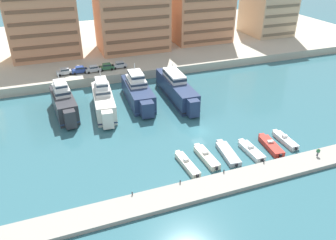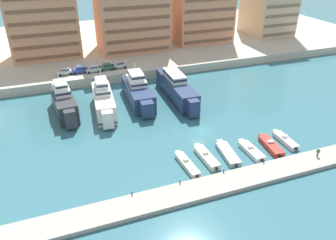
{
  "view_description": "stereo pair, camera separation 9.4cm",
  "coord_description": "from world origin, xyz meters",
  "px_view_note": "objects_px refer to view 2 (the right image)",
  "views": [
    {
      "loc": [
        -25.32,
        -50.57,
        33.52
      ],
      "look_at": [
        -5.72,
        2.26,
        2.5
      ],
      "focal_mm": 35.0,
      "sensor_mm": 36.0,
      "label": 1
    },
    {
      "loc": [
        -25.24,
        -50.61,
        33.52
      ],
      "look_at": [
        -5.72,
        2.26,
        2.5
      ],
      "focal_mm": 35.0,
      "sensor_mm": 36.0,
      "label": 2
    }
  ],
  "objects_px": {
    "motorboat_cream_far_left": "(187,164)",
    "motorboat_grey_mid_left": "(228,153)",
    "yacht_navy_center_left": "(177,88)",
    "motorboat_red_center": "(271,145)",
    "motorboat_white_center_left": "(251,150)",
    "pedestrian_near_edge": "(318,152)",
    "car_silver_far_left": "(65,71)",
    "car_blue_left": "(80,69)",
    "motorboat_white_center_right": "(285,140)",
    "car_silver_mid_left": "(93,69)",
    "car_green_center_left": "(107,66)",
    "car_silver_center": "(120,65)",
    "yacht_ivory_left": "(104,100)",
    "yacht_charcoal_far_left": "(64,103)",
    "motorboat_cream_left": "(206,157)",
    "yacht_navy_mid_left": "(138,91)"
  },
  "relations": [
    {
      "from": "motorboat_white_center_left",
      "to": "car_silver_center",
      "type": "xyz_separation_m",
      "value": [
        -13.4,
        45.38,
        2.85
      ]
    },
    {
      "from": "yacht_charcoal_far_left",
      "to": "motorboat_grey_mid_left",
      "type": "relative_size",
      "value": 1.98
    },
    {
      "from": "motorboat_grey_mid_left",
      "to": "motorboat_red_center",
      "type": "distance_m",
      "value": 8.61
    },
    {
      "from": "motorboat_cream_left",
      "to": "car_green_center_left",
      "type": "distance_m",
      "value": 45.09
    },
    {
      "from": "motorboat_white_center_right",
      "to": "car_silver_mid_left",
      "type": "xyz_separation_m",
      "value": [
        -28.66,
        43.92,
        2.83
      ]
    },
    {
      "from": "car_silver_center",
      "to": "pedestrian_near_edge",
      "type": "relative_size",
      "value": 2.68
    },
    {
      "from": "motorboat_cream_far_left",
      "to": "motorboat_grey_mid_left",
      "type": "relative_size",
      "value": 0.96
    },
    {
      "from": "motorboat_cream_left",
      "to": "car_green_center_left",
      "type": "bearing_deg",
      "value": 101.05
    },
    {
      "from": "motorboat_cream_left",
      "to": "yacht_navy_center_left",
      "type": "bearing_deg",
      "value": 80.08
    },
    {
      "from": "motorboat_grey_mid_left",
      "to": "motorboat_white_center_left",
      "type": "xyz_separation_m",
      "value": [
        4.34,
        -0.75,
        0.04
      ]
    },
    {
      "from": "motorboat_cream_far_left",
      "to": "car_silver_far_left",
      "type": "xyz_separation_m",
      "value": [
        -15.74,
        45.07,
        2.86
      ]
    },
    {
      "from": "motorboat_grey_mid_left",
      "to": "car_silver_far_left",
      "type": "xyz_separation_m",
      "value": [
        -23.78,
        44.6,
        2.89
      ]
    },
    {
      "from": "yacht_ivory_left",
      "to": "yacht_navy_center_left",
      "type": "bearing_deg",
      "value": 2.74
    },
    {
      "from": "yacht_navy_center_left",
      "to": "motorboat_red_center",
      "type": "distance_m",
      "value": 27.46
    },
    {
      "from": "yacht_ivory_left",
      "to": "car_silver_mid_left",
      "type": "relative_size",
      "value": 4.21
    },
    {
      "from": "motorboat_cream_left",
      "to": "yacht_ivory_left",
      "type": "bearing_deg",
      "value": 118.4
    },
    {
      "from": "motorboat_red_center",
      "to": "car_blue_left",
      "type": "distance_m",
      "value": 53.46
    },
    {
      "from": "motorboat_red_center",
      "to": "car_silver_mid_left",
      "type": "height_order",
      "value": "car_silver_mid_left"
    },
    {
      "from": "yacht_charcoal_far_left",
      "to": "car_silver_center",
      "type": "bearing_deg",
      "value": 47.94
    },
    {
      "from": "motorboat_cream_left",
      "to": "car_silver_far_left",
      "type": "height_order",
      "value": "car_silver_far_left"
    },
    {
      "from": "motorboat_white_center_right",
      "to": "car_green_center_left",
      "type": "distance_m",
      "value": 51.03
    },
    {
      "from": "car_silver_far_left",
      "to": "yacht_ivory_left",
      "type": "bearing_deg",
      "value": -71.94
    },
    {
      "from": "motorboat_white_center_left",
      "to": "car_silver_center",
      "type": "height_order",
      "value": "car_silver_center"
    },
    {
      "from": "motorboat_cream_left",
      "to": "car_blue_left",
      "type": "distance_m",
      "value": 47.1
    },
    {
      "from": "yacht_navy_mid_left",
      "to": "motorboat_grey_mid_left",
      "type": "height_order",
      "value": "yacht_navy_mid_left"
    },
    {
      "from": "car_blue_left",
      "to": "car_silver_mid_left",
      "type": "relative_size",
      "value": 0.98
    },
    {
      "from": "yacht_ivory_left",
      "to": "motorboat_grey_mid_left",
      "type": "height_order",
      "value": "yacht_ivory_left"
    },
    {
      "from": "yacht_navy_center_left",
      "to": "motorboat_grey_mid_left",
      "type": "xyz_separation_m",
      "value": [
        -0.34,
        -25.47,
        -2.09
      ]
    },
    {
      "from": "car_green_center_left",
      "to": "yacht_charcoal_far_left",
      "type": "bearing_deg",
      "value": -125.44
    },
    {
      "from": "motorboat_white_center_left",
      "to": "pedestrian_near_edge",
      "type": "relative_size",
      "value": 4.57
    },
    {
      "from": "motorboat_white_center_right",
      "to": "car_silver_center",
      "type": "relative_size",
      "value": 1.67
    },
    {
      "from": "yacht_navy_center_left",
      "to": "car_blue_left",
      "type": "distance_m",
      "value": 27.8
    },
    {
      "from": "motorboat_red_center",
      "to": "motorboat_cream_far_left",
      "type": "bearing_deg",
      "value": 179.44
    },
    {
      "from": "car_silver_far_left",
      "to": "car_silver_mid_left",
      "type": "bearing_deg",
      "value": -5.17
    },
    {
      "from": "motorboat_red_center",
      "to": "pedestrian_near_edge",
      "type": "xyz_separation_m",
      "value": [
        5.34,
        -5.84,
        1.12
      ]
    },
    {
      "from": "car_silver_mid_left",
      "to": "car_green_center_left",
      "type": "bearing_deg",
      "value": 7.48
    },
    {
      "from": "car_silver_far_left",
      "to": "pedestrian_near_edge",
      "type": "bearing_deg",
      "value": -53.57
    },
    {
      "from": "motorboat_grey_mid_left",
      "to": "car_blue_left",
      "type": "bearing_deg",
      "value": 114.08
    },
    {
      "from": "yacht_charcoal_far_left",
      "to": "yacht_navy_mid_left",
      "type": "bearing_deg",
      "value": 1.94
    },
    {
      "from": "yacht_navy_center_left",
      "to": "car_silver_far_left",
      "type": "height_order",
      "value": "yacht_navy_center_left"
    },
    {
      "from": "yacht_navy_center_left",
      "to": "motorboat_grey_mid_left",
      "type": "relative_size",
      "value": 2.75
    },
    {
      "from": "car_green_center_left",
      "to": "car_silver_center",
      "type": "xyz_separation_m",
      "value": [
        3.63,
        0.21,
        0.0
      ]
    },
    {
      "from": "car_silver_far_left",
      "to": "car_blue_left",
      "type": "xyz_separation_m",
      "value": [
        3.88,
        -0.08,
        0.0
      ]
    },
    {
      "from": "motorboat_white_center_left",
      "to": "car_blue_left",
      "type": "distance_m",
      "value": 51.43
    },
    {
      "from": "yacht_navy_center_left",
      "to": "car_blue_left",
      "type": "bearing_deg",
      "value": 136.73
    },
    {
      "from": "yacht_navy_center_left",
      "to": "motorboat_grey_mid_left",
      "type": "height_order",
      "value": "yacht_navy_center_left"
    },
    {
      "from": "car_silver_center",
      "to": "pedestrian_near_edge",
      "type": "distance_m",
      "value": 56.06
    },
    {
      "from": "motorboat_cream_left",
      "to": "car_green_center_left",
      "type": "height_order",
      "value": "car_green_center_left"
    },
    {
      "from": "motorboat_grey_mid_left",
      "to": "motorboat_red_center",
      "type": "height_order",
      "value": "motorboat_red_center"
    },
    {
      "from": "yacht_ivory_left",
      "to": "motorboat_grey_mid_left",
      "type": "bearing_deg",
      "value": -54.97
    }
  ]
}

